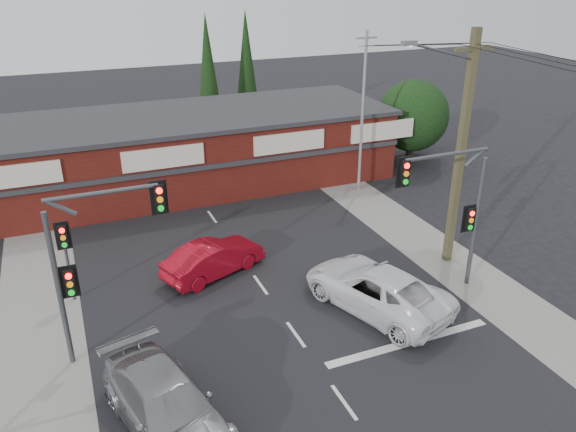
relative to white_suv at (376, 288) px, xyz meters
name	(u,v)px	position (x,y,z in m)	size (l,w,h in m)	color
ground	(301,342)	(-3.56, -0.93, -0.84)	(120.00, 120.00, 0.00)	black
road_strip	(254,276)	(-3.56, 4.07, -0.84)	(14.00, 70.00, 0.01)	black
verge_left	(40,320)	(-12.06, 4.07, -0.83)	(3.00, 70.00, 0.02)	gray
verge_right	(420,241)	(4.94, 4.07, -0.83)	(3.00, 70.00, 0.02)	gray
stop_line	(409,343)	(-0.06, -2.43, -0.83)	(6.50, 0.35, 0.01)	silver
white_suv	(376,288)	(0.00, 0.00, 0.00)	(2.79, 6.06, 1.68)	white
silver_suv	(167,406)	(-8.68, -3.13, -0.03)	(2.28, 5.62, 1.63)	gray
red_sedan	(214,258)	(-5.06, 4.90, -0.10)	(1.58, 4.53, 1.49)	#9E0919
lane_dashes	(277,308)	(-3.56, 1.39, -0.83)	(0.12, 42.25, 0.01)	silver
shop_building	(168,151)	(-4.55, 16.05, 1.29)	(27.30, 8.40, 4.22)	#45120D
tree_cluster	(411,118)	(11.13, 14.51, 2.05)	(5.90, 5.10, 5.50)	#2D2116
conifer_near	(208,69)	(-0.06, 23.07, 4.64)	(1.80, 1.80, 9.25)	#2D2116
conifer_far	(246,61)	(3.44, 25.07, 4.64)	(1.80, 1.80, 9.25)	#2D2116
traffic_mast_left	(89,252)	(-9.99, 1.07, 3.09)	(3.77, 0.27, 5.97)	#47494C
traffic_mast_right	(456,200)	(3.30, 0.07, 3.10)	(3.96, 0.27, 5.97)	#47494C
pedestal_signal	(65,246)	(-10.76, 5.07, 1.56)	(0.55, 0.27, 3.38)	#47494C
utility_pole	(459,145)	(4.80, 2.05, 4.55)	(4.38, 0.59, 10.00)	brown
steel_pole	(363,111)	(5.44, 11.07, 3.86)	(1.20, 0.16, 9.00)	gray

